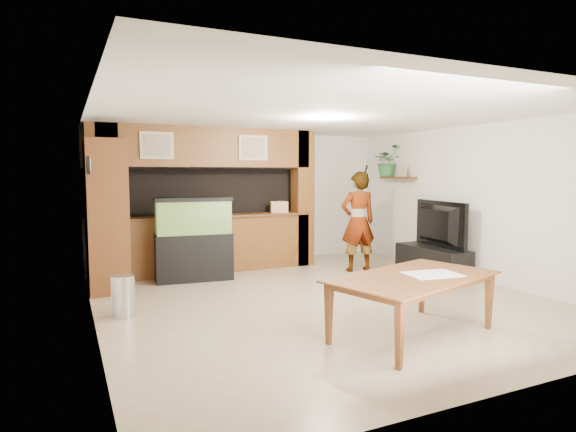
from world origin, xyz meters
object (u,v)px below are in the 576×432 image
pantry_cabinet (106,216)px  person (358,222)px  television (434,224)px  dining_table (416,307)px  aquarium (194,240)px

pantry_cabinet → person: bearing=-5.5°
television → person: bearing=62.1°
person → dining_table: bearing=75.1°
dining_table → pantry_cabinet: bearing=111.0°
person → dining_table: 3.63m
aquarium → pantry_cabinet: bearing=-169.8°
television → dining_table: television is taller
aquarium → person: person is taller
pantry_cabinet → person: 4.30m
pantry_cabinet → dining_table: pantry_cabinet is taller
aquarium → person: (2.91, -0.52, 0.23)m
pantry_cabinet → television: pantry_cabinet is taller
television → dining_table: bearing=143.4°
television → dining_table: (-2.49, -2.52, -0.55)m
television → person: size_ratio=0.78×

